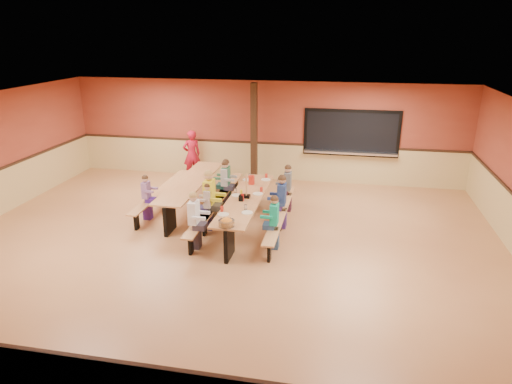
# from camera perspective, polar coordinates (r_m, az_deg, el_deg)

# --- Properties ---
(ground) EXTENTS (12.00, 12.00, 0.00)m
(ground) POSITION_cam_1_polar(r_m,az_deg,el_deg) (9.85, -4.13, -6.97)
(ground) COLOR #A2663D
(ground) RESTS_ON ground
(room_envelope) EXTENTS (12.04, 10.04, 3.02)m
(room_envelope) POSITION_cam_1_polar(r_m,az_deg,el_deg) (9.56, -4.23, -3.27)
(room_envelope) COLOR #953E2B
(room_envelope) RESTS_ON ground
(kitchen_pass_through) EXTENTS (2.78, 0.28, 1.38)m
(kitchen_pass_through) POSITION_cam_1_polar(r_m,az_deg,el_deg) (13.76, 11.82, 6.98)
(kitchen_pass_through) COLOR black
(kitchen_pass_through) RESTS_ON ground
(structural_post) EXTENTS (0.18, 0.18, 3.00)m
(structural_post) POSITION_cam_1_polar(r_m,az_deg,el_deg) (13.46, -0.25, 7.16)
(structural_post) COLOR black
(structural_post) RESTS_ON ground
(cafeteria_table_main) EXTENTS (1.91, 3.70, 0.74)m
(cafeteria_table_main) POSITION_cam_1_polar(r_m,az_deg,el_deg) (10.62, -1.33, -1.80)
(cafeteria_table_main) COLOR #BA7C49
(cafeteria_table_main) RESTS_ON ground
(cafeteria_table_second) EXTENTS (1.91, 3.70, 0.74)m
(cafeteria_table_second) POSITION_cam_1_polar(r_m,az_deg,el_deg) (11.90, -8.10, 0.40)
(cafeteria_table_second) COLOR #BA7C49
(cafeteria_table_second) RESTS_ON ground
(seated_child_white_left) EXTENTS (0.39, 0.32, 1.25)m
(seated_child_white_left) POSITION_cam_1_polar(r_m,az_deg,el_deg) (9.66, -7.74, -3.58)
(seated_child_white_left) COLOR white
(seated_child_white_left) RESTS_ON ground
(seated_adult_yellow) EXTENTS (0.45, 0.37, 1.37)m
(seated_adult_yellow) POSITION_cam_1_polar(r_m,az_deg,el_deg) (10.63, -5.84, -0.93)
(seated_adult_yellow) COLOR yellow
(seated_adult_yellow) RESTS_ON ground
(seated_child_grey_left) EXTENTS (0.36, 0.30, 1.20)m
(seated_child_grey_left) POSITION_cam_1_polar(r_m,az_deg,el_deg) (11.96, -3.86, 1.04)
(seated_child_grey_left) COLOR #B4B4B4
(seated_child_grey_left) RESTS_ON ground
(seated_child_teal_right) EXTENTS (0.35, 0.29, 1.17)m
(seated_child_teal_right) POSITION_cam_1_polar(r_m,az_deg,el_deg) (9.58, 2.28, -3.85)
(seated_child_teal_right) COLOR #119772
(seated_child_teal_right) RESTS_ON ground
(seated_child_navy_right) EXTENTS (0.40, 0.33, 1.27)m
(seated_child_navy_right) POSITION_cam_1_polar(r_m,az_deg,el_deg) (10.59, 3.22, -1.25)
(seated_child_navy_right) COLOR navy
(seated_child_navy_right) RESTS_ON ground
(seated_child_char_right) EXTENTS (0.37, 0.30, 1.20)m
(seated_child_char_right) POSITION_cam_1_polar(r_m,az_deg,el_deg) (11.61, 3.96, 0.47)
(seated_child_char_right) COLOR #52575D
(seated_child_char_right) RESTS_ON ground
(seated_child_purple_sec) EXTENTS (0.32, 0.26, 1.11)m
(seated_child_purple_sec) POSITION_cam_1_polar(r_m,az_deg,el_deg) (11.39, -13.51, -0.68)
(seated_child_purple_sec) COLOR #835B8F
(seated_child_purple_sec) RESTS_ON ground
(seated_child_green_sec) EXTENTS (0.38, 0.31, 1.22)m
(seated_child_green_sec) POSITION_cam_1_polar(r_m,az_deg,el_deg) (12.02, -3.74, 1.20)
(seated_child_green_sec) COLOR #326D4B
(seated_child_green_sec) RESTS_ON ground
(seated_child_tan_sec) EXTENTS (0.33, 0.27, 1.12)m
(seated_child_tan_sec) POSITION_cam_1_polar(r_m,az_deg,el_deg) (10.56, -5.98, -1.83)
(seated_child_tan_sec) COLOR #B09C90
(seated_child_tan_sec) RESTS_ON ground
(standing_woman) EXTENTS (0.67, 0.62, 1.53)m
(standing_woman) POSITION_cam_1_polar(r_m,az_deg,el_deg) (14.29, -8.03, 4.66)
(standing_woman) COLOR red
(standing_woman) RESTS_ON ground
(punch_pitcher) EXTENTS (0.16, 0.16, 0.22)m
(punch_pitcher) POSITION_cam_1_polar(r_m,az_deg,el_deg) (11.43, -0.57, 1.51)
(punch_pitcher) COLOR red
(punch_pitcher) RESTS_ON cafeteria_table_main
(chip_bowl) EXTENTS (0.32, 0.32, 0.15)m
(chip_bowl) POSITION_cam_1_polar(r_m,az_deg,el_deg) (9.03, -3.71, -3.81)
(chip_bowl) COLOR orange
(chip_bowl) RESTS_ON cafeteria_table_main
(napkin_dispenser) EXTENTS (0.10, 0.14, 0.13)m
(napkin_dispenser) POSITION_cam_1_polar(r_m,az_deg,el_deg) (10.34, -1.85, -0.73)
(napkin_dispenser) COLOR black
(napkin_dispenser) RESTS_ON cafeteria_table_main
(condiment_mustard) EXTENTS (0.06, 0.06, 0.17)m
(condiment_mustard) POSITION_cam_1_polar(r_m,az_deg,el_deg) (10.57, -1.85, -0.17)
(condiment_mustard) COLOR yellow
(condiment_mustard) RESTS_ON cafeteria_table_main
(condiment_ketchup) EXTENTS (0.06, 0.06, 0.17)m
(condiment_ketchup) POSITION_cam_1_polar(r_m,az_deg,el_deg) (10.32, -1.69, -0.67)
(condiment_ketchup) COLOR #B2140F
(condiment_ketchup) RESTS_ON cafeteria_table_main
(table_paddle) EXTENTS (0.16, 0.16, 0.56)m
(table_paddle) POSITION_cam_1_polar(r_m,az_deg,el_deg) (10.51, -1.21, 0.01)
(table_paddle) COLOR black
(table_paddle) RESTS_ON cafeteria_table_main
(place_settings) EXTENTS (0.65, 3.30, 0.11)m
(place_settings) POSITION_cam_1_polar(r_m,az_deg,el_deg) (10.52, -1.34, -0.43)
(place_settings) COLOR beige
(place_settings) RESTS_ON cafeteria_table_main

